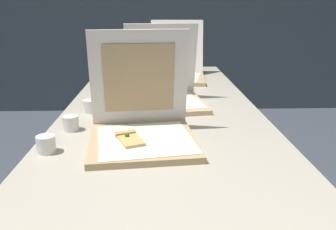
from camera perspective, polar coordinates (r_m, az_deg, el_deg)
The scene contains 8 objects.
table at distance 1.54m, azimuth -0.98°, elevation -1.50°, with size 0.90×2.49×0.72m.
pizza_box_front at distance 1.22m, azimuth -4.32°, elevation -1.90°, with size 0.40×0.40×0.38m.
pizza_box_middle at distance 1.68m, azimuth -0.67°, elevation 3.62°, with size 0.41×0.41×0.38m.
pizza_box_back at distance 2.29m, azimuth 1.35°, elevation 7.33°, with size 0.40×0.52×0.36m.
cup_white_near_center at distance 1.39m, azimuth -15.71°, elevation -1.30°, with size 0.06×0.06×0.06m, color white.
cup_white_mid at distance 1.60m, azimuth -12.71°, elevation 1.41°, with size 0.06×0.06×0.06m, color white.
cup_white_near_left at distance 1.21m, azimuth -19.41°, elevation -4.55°, with size 0.06×0.06×0.06m, color white.
cup_white_far at distance 1.93m, azimuth -7.44°, elevation 4.47°, with size 0.06×0.06×0.06m, color white.
Camera 1 is at (-0.02, -0.77, 1.19)m, focal length 37.07 mm.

